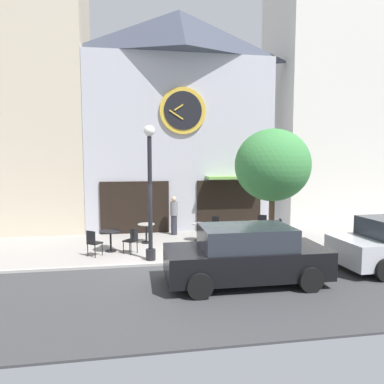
{
  "coord_description": "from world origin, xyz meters",
  "views": [
    {
      "loc": [
        -1.32,
        -11.04,
        3.43
      ],
      "look_at": [
        0.96,
        2.49,
        2.04
      ],
      "focal_mm": 33.84,
      "sensor_mm": 36.0,
      "label": 1
    }
  ],
  "objects_px": {
    "parked_car_black": "(246,255)",
    "cafe_chair_facing_wall": "(262,224)",
    "cafe_table_center_left": "(111,236)",
    "cafe_table_near_curb": "(199,229)",
    "cafe_chair_near_lamp": "(214,225)",
    "street_lamp": "(150,193)",
    "cafe_table_leftmost": "(146,230)",
    "street_tree": "(273,165)",
    "cafe_table_center": "(242,234)",
    "cafe_chair_near_tree": "(132,239)",
    "cafe_table_near_door": "(256,227)",
    "cafe_chair_mid_row": "(262,232)",
    "pedestrian_grey": "(174,215)",
    "cafe_chair_corner": "(93,241)",
    "cafe_chair_under_awning": "(278,228)"
  },
  "relations": [
    {
      "from": "parked_car_black",
      "to": "cafe_chair_facing_wall",
      "type": "bearing_deg",
      "value": 65.39
    },
    {
      "from": "cafe_table_center_left",
      "to": "cafe_table_near_curb",
      "type": "distance_m",
      "value": 3.59
    },
    {
      "from": "cafe_table_near_curb",
      "to": "cafe_chair_near_lamp",
      "type": "relative_size",
      "value": 0.8
    },
    {
      "from": "street_lamp",
      "to": "cafe_table_leftmost",
      "type": "height_order",
      "value": "street_lamp"
    },
    {
      "from": "cafe_table_near_curb",
      "to": "street_tree",
      "type": "bearing_deg",
      "value": -49.18
    },
    {
      "from": "street_tree",
      "to": "cafe_table_center",
      "type": "relative_size",
      "value": 6.05
    },
    {
      "from": "cafe_chair_near_tree",
      "to": "street_lamp",
      "type": "bearing_deg",
      "value": -55.7
    },
    {
      "from": "cafe_table_near_curb",
      "to": "cafe_chair_facing_wall",
      "type": "bearing_deg",
      "value": 8.15
    },
    {
      "from": "cafe_table_near_door",
      "to": "cafe_chair_near_lamp",
      "type": "xyz_separation_m",
      "value": [
        -1.59,
        0.68,
        -0.03
      ]
    },
    {
      "from": "cafe_chair_mid_row",
      "to": "cafe_table_center",
      "type": "bearing_deg",
      "value": 178.54
    },
    {
      "from": "cafe_table_center_left",
      "to": "cafe_table_near_door",
      "type": "distance_m",
      "value": 5.78
    },
    {
      "from": "cafe_table_center",
      "to": "parked_car_black",
      "type": "xyz_separation_m",
      "value": [
        -1.1,
        -3.84,
        0.29
      ]
    },
    {
      "from": "cafe_table_near_curb",
      "to": "cafe_chair_near_lamp",
      "type": "height_order",
      "value": "cafe_chair_near_lamp"
    },
    {
      "from": "pedestrian_grey",
      "to": "cafe_chair_facing_wall",
      "type": "bearing_deg",
      "value": -13.78
    },
    {
      "from": "cafe_chair_near_lamp",
      "to": "cafe_chair_near_tree",
      "type": "height_order",
      "value": "same"
    },
    {
      "from": "cafe_chair_near_lamp",
      "to": "cafe_chair_corner",
      "type": "relative_size",
      "value": 1.0
    },
    {
      "from": "cafe_table_near_door",
      "to": "pedestrian_grey",
      "type": "bearing_deg",
      "value": 153.3
    },
    {
      "from": "cafe_table_leftmost",
      "to": "parked_car_black",
      "type": "bearing_deg",
      "value": -63.68
    },
    {
      "from": "cafe_chair_near_lamp",
      "to": "pedestrian_grey",
      "type": "relative_size",
      "value": 0.54
    },
    {
      "from": "street_tree",
      "to": "cafe_chair_near_tree",
      "type": "relative_size",
      "value": 4.82
    },
    {
      "from": "cafe_chair_facing_wall",
      "to": "cafe_table_center_left",
      "type": "bearing_deg",
      "value": -166.77
    },
    {
      "from": "cafe_table_near_door",
      "to": "cafe_chair_near_tree",
      "type": "relative_size",
      "value": 0.85
    },
    {
      "from": "cafe_chair_under_awning",
      "to": "cafe_chair_near_lamp",
      "type": "distance_m",
      "value": 2.59
    },
    {
      "from": "cafe_table_leftmost",
      "to": "cafe_table_center",
      "type": "relative_size",
      "value": 1.06
    },
    {
      "from": "cafe_table_center",
      "to": "pedestrian_grey",
      "type": "relative_size",
      "value": 0.43
    },
    {
      "from": "cafe_chair_mid_row",
      "to": "cafe_chair_corner",
      "type": "bearing_deg",
      "value": -175.32
    },
    {
      "from": "street_lamp",
      "to": "street_tree",
      "type": "distance_m",
      "value": 4.25
    },
    {
      "from": "street_tree",
      "to": "cafe_chair_corner",
      "type": "distance_m",
      "value": 6.63
    },
    {
      "from": "cafe_table_near_door",
      "to": "cafe_chair_near_tree",
      "type": "bearing_deg",
      "value": -166.32
    },
    {
      "from": "cafe_chair_under_awning",
      "to": "cafe_chair_facing_wall",
      "type": "height_order",
      "value": "same"
    },
    {
      "from": "cafe_chair_near_lamp",
      "to": "parked_car_black",
      "type": "relative_size",
      "value": 0.21
    },
    {
      "from": "street_lamp",
      "to": "cafe_chair_near_tree",
      "type": "height_order",
      "value": "street_lamp"
    },
    {
      "from": "cafe_table_near_curb",
      "to": "cafe_chair_near_tree",
      "type": "relative_size",
      "value": 0.8
    },
    {
      "from": "cafe_table_near_curb",
      "to": "cafe_chair_mid_row",
      "type": "bearing_deg",
      "value": -27.23
    },
    {
      "from": "cafe_table_center_left",
      "to": "cafe_chair_corner",
      "type": "distance_m",
      "value": 0.81
    },
    {
      "from": "cafe_chair_near_tree",
      "to": "parked_car_black",
      "type": "bearing_deg",
      "value": -48.94
    },
    {
      "from": "street_tree",
      "to": "cafe_table_near_curb",
      "type": "relative_size",
      "value": 6.05
    },
    {
      "from": "cafe_chair_near_lamp",
      "to": "pedestrian_grey",
      "type": "xyz_separation_m",
      "value": [
        -1.57,
        0.91,
        0.33
      ]
    },
    {
      "from": "cafe_table_near_curb",
      "to": "pedestrian_grey",
      "type": "distance_m",
      "value": 1.61
    },
    {
      "from": "cafe_chair_near_lamp",
      "to": "cafe_chair_near_tree",
      "type": "distance_m",
      "value": 3.87
    },
    {
      "from": "cafe_chair_near_lamp",
      "to": "cafe_chair_facing_wall",
      "type": "xyz_separation_m",
      "value": [
        2.09,
        0.01,
        0.0
      ]
    },
    {
      "from": "cafe_chair_facing_wall",
      "to": "pedestrian_grey",
      "type": "bearing_deg",
      "value": 166.22
    },
    {
      "from": "street_lamp",
      "to": "cafe_chair_facing_wall",
      "type": "height_order",
      "value": "street_lamp"
    },
    {
      "from": "street_tree",
      "to": "pedestrian_grey",
      "type": "distance_m",
      "value": 5.24
    },
    {
      "from": "street_lamp",
      "to": "cafe_table_center",
      "type": "xyz_separation_m",
      "value": [
        3.51,
        1.26,
        -1.76
      ]
    },
    {
      "from": "street_tree",
      "to": "cafe_chair_mid_row",
      "type": "height_order",
      "value": "street_tree"
    },
    {
      "from": "cafe_table_center_left",
      "to": "cafe_chair_near_tree",
      "type": "relative_size",
      "value": 0.87
    },
    {
      "from": "cafe_chair_near_lamp",
      "to": "cafe_chair_corner",
      "type": "xyz_separation_m",
      "value": [
        -4.69,
        -2.04,
        0.0
      ]
    },
    {
      "from": "cafe_chair_near_tree",
      "to": "cafe_chair_under_awning",
      "type": "bearing_deg",
      "value": 9.18
    },
    {
      "from": "cafe_chair_mid_row",
      "to": "cafe_chair_near_tree",
      "type": "bearing_deg",
      "value": -175.78
    }
  ]
}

